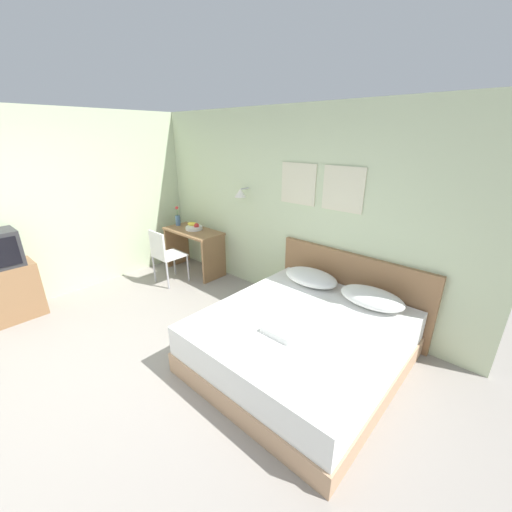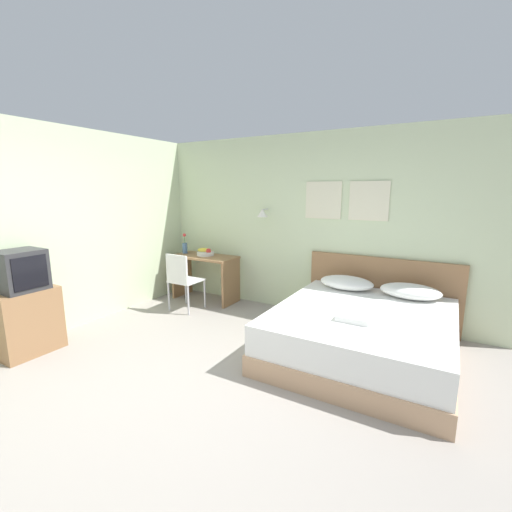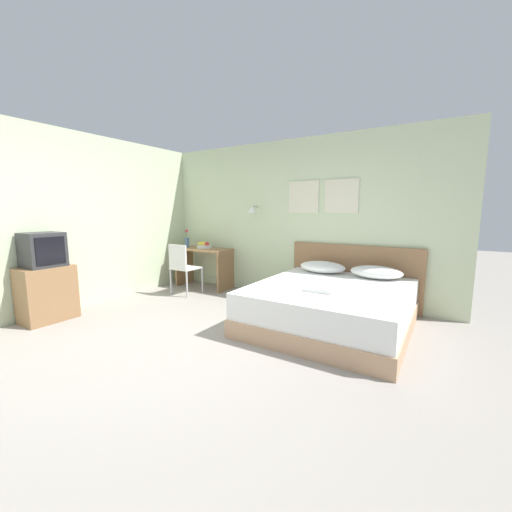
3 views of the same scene
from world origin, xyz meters
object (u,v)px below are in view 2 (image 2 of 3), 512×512
fruit_bowl (205,253)px  tv_stand (27,321)px  headboard (380,292)px  television (20,270)px  pillow_right (410,291)px  desk_chair (182,277)px  pillow_left (346,283)px  folded_towel_near_foot (355,317)px  flower_vase (185,247)px  desk (205,270)px  bed (361,334)px

fruit_bowl → tv_stand: bearing=-101.7°
headboard → television: (-3.33, -2.83, 0.49)m
pillow_right → fruit_bowl: bearing=179.0°
desk_chair → television: (-0.60, -1.92, 0.43)m
pillow_left → pillow_right: size_ratio=1.00×
desk_chair → pillow_left: bearing=14.7°
headboard → folded_towel_near_foot: size_ratio=6.00×
pillow_right → folded_towel_near_foot: (-0.41, -1.06, -0.06)m
pillow_left → desk_chair: 2.43m
folded_towel_near_foot → flower_vase: flower_vase is taller
pillow_left → desk: size_ratio=0.65×
flower_vase → television: size_ratio=0.77×
pillow_left → flower_vase: size_ratio=2.02×
folded_towel_near_foot → fruit_bowl: size_ratio=1.07×
pillow_left → flower_vase: 2.84m
folded_towel_near_foot → pillow_left: bearing=109.6°
pillow_right → headboard: bearing=143.3°
fruit_bowl → flower_vase: size_ratio=0.89×
desk → flower_vase: 0.57m
flower_vase → headboard: bearing=4.8°
pillow_left → fruit_bowl: 2.42m
pillow_left → pillow_right: 0.78m
bed → television: bearing=-151.8°
desk → tv_stand: (-0.56, -2.55, -0.15)m
headboard → folded_towel_near_foot: headboard is taller
pillow_left → tv_stand: 3.90m
bed → desk_chair: desk_chair is taller
headboard → tv_stand: (-3.34, -2.83, -0.11)m
folded_towel_near_foot → desk: bearing=158.9°
fruit_bowl → television: television is taller
pillow_right → tv_stand: 4.52m
fruit_bowl → flower_vase: (-0.42, -0.03, 0.07)m
desk_chair → flower_vase: size_ratio=2.59×
folded_towel_near_foot → pillow_right: bearing=68.9°
tv_stand → bed: bearing=28.2°
fruit_bowl → pillow_right: bearing=-1.0°
bed → fruit_bowl: (-2.80, 0.81, 0.54)m
desk_chair → folded_towel_near_foot: bearing=-9.2°
pillow_left → desk: (-2.39, 0.01, -0.11)m
bed → desk: bearing=164.7°
pillow_right → fruit_bowl: 3.20m
television → tv_stand: bearing=180.0°
desk → desk_chair: 0.63m
desk → fruit_bowl: 0.29m
desk_chair → fruit_bowl: (-0.06, 0.67, 0.27)m
bed → flower_vase: 3.37m
fruit_bowl → television: 2.65m
desk → tv_stand: bearing=-102.3°
folded_towel_near_foot → desk: (-2.77, 1.07, -0.05)m
pillow_left → television: bearing=-139.2°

